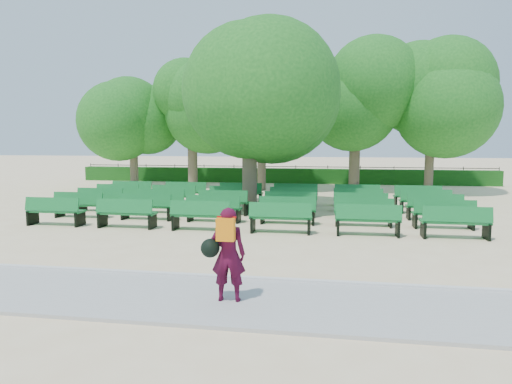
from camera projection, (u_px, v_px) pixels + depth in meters
The scene contains 9 objects.
ground at pixel (231, 221), 14.97m from camera, with size 120.00×120.00×0.00m, color beige.
paving at pixel (135, 295), 7.71m from camera, with size 30.00×2.20×0.06m, color #A9A8A4.
curb at pixel (160, 275), 8.83m from camera, with size 30.00×0.12×0.10m, color silver.
hedge at pixel (279, 176), 28.64m from camera, with size 26.00×0.70×0.90m, color #164F15.
fence at pixel (280, 182), 29.08m from camera, with size 26.00×0.10×1.02m, color black, non-canonical shape.
tree_line at pixel (271, 189), 24.77m from camera, with size 21.80×6.80×7.04m, color #226F1F, non-canonical shape.
bench_array at pixel (258, 213), 16.15m from camera, with size 1.81×0.66×1.12m.
tree_among at pixel (249, 86), 16.62m from camera, with size 5.08×5.08×6.91m.
person at pixel (227, 253), 7.30m from camera, with size 0.73×0.45×1.53m.
Camera 1 is at (3.24, -14.43, 2.64)m, focal length 32.00 mm.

